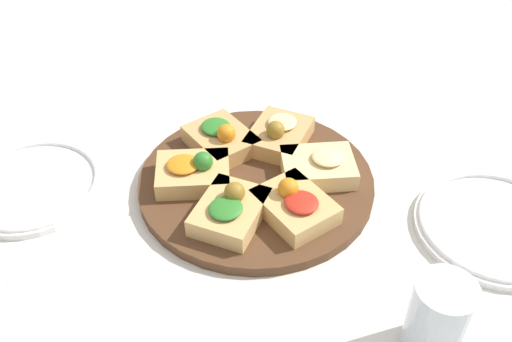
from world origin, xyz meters
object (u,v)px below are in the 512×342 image
Objects in this scene: serving_board at (256,182)px; napkin_stack at (50,318)px; plate_right at (496,225)px; plate_left at (31,185)px; water_glass at (438,318)px.

serving_board reaches higher than napkin_stack.
plate_right is at bearing 15.41° from napkin_stack.
napkin_stack is at bearing -68.66° from plate_left.
serving_board is 0.33m from plate_left.
plate_right is 0.58m from napkin_stack.
plate_right is at bearing 55.56° from water_glass.
serving_board is at bearing 165.68° from plate_right.
plate_right is at bearing -14.32° from serving_board.
plate_left is 2.02× the size of water_glass.
water_glass is 0.44m from napkin_stack.
plate_left is at bearing 173.76° from plate_right.
water_glass is at bearing -3.56° from napkin_stack.
serving_board is 0.34m from napkin_stack.
napkin_stack is at bearing 176.44° from water_glass.
water_glass reaches higher than plate_left.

